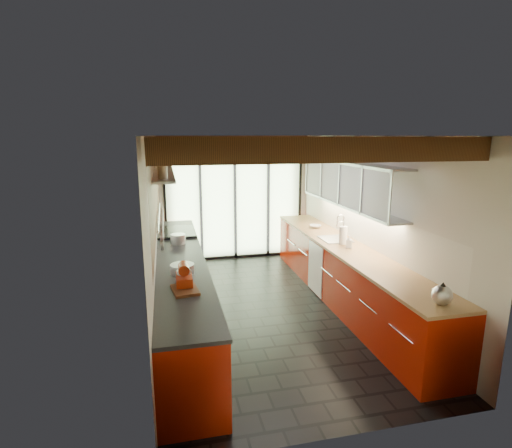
# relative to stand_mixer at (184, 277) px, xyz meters

# --- Properties ---
(ground) EXTENTS (5.50, 5.50, 0.00)m
(ground) POSITION_rel_stand_mixer_xyz_m (1.27, 1.17, -1.03)
(ground) COLOR black
(ground) RESTS_ON ground
(room_shell) EXTENTS (5.50, 5.50, 5.50)m
(room_shell) POSITION_rel_stand_mixer_xyz_m (1.27, 1.17, 0.62)
(room_shell) COLOR silver
(room_shell) RESTS_ON ground
(ceiling_beams) EXTENTS (3.14, 5.06, 4.90)m
(ceiling_beams) POSITION_rel_stand_mixer_xyz_m (1.27, 1.55, 1.43)
(ceiling_beams) COLOR #593316
(ceiling_beams) RESTS_ON ground
(glass_door) EXTENTS (2.95, 0.10, 2.90)m
(glass_door) POSITION_rel_stand_mixer_xyz_m (1.27, 3.86, 0.63)
(glass_door) COLOR #C6EAAD
(glass_door) RESTS_ON ground
(left_counter) EXTENTS (0.68, 5.00, 0.92)m
(left_counter) POSITION_rel_stand_mixer_xyz_m (-0.01, 1.17, -0.57)
(left_counter) COLOR #9F1A06
(left_counter) RESTS_ON ground
(range_stove) EXTENTS (0.66, 0.90, 0.97)m
(range_stove) POSITION_rel_stand_mixer_xyz_m (-0.01, 2.62, -0.56)
(range_stove) COLOR silver
(range_stove) RESTS_ON ground
(right_counter) EXTENTS (0.68, 5.00, 0.92)m
(right_counter) POSITION_rel_stand_mixer_xyz_m (2.54, 1.17, -0.57)
(right_counter) COLOR #9F1A06
(right_counter) RESTS_ON ground
(sink_assembly) EXTENTS (0.45, 0.52, 0.43)m
(sink_assembly) POSITION_rel_stand_mixer_xyz_m (2.56, 1.57, -0.07)
(sink_assembly) COLOR silver
(sink_assembly) RESTS_ON right_counter
(upper_cabinets_right) EXTENTS (0.34, 3.00, 3.00)m
(upper_cabinets_right) POSITION_rel_stand_mixer_xyz_m (2.70, 1.47, 0.82)
(upper_cabinets_right) COLOR silver
(upper_cabinets_right) RESTS_ON ground
(left_wall_fixtures) EXTENTS (0.28, 2.60, 0.96)m
(left_wall_fixtures) POSITION_rel_stand_mixer_xyz_m (-0.20, 1.46, 0.75)
(left_wall_fixtures) COLOR silver
(left_wall_fixtures) RESTS_ON ground
(stand_mixer) EXTENTS (0.18, 0.32, 0.29)m
(stand_mixer) POSITION_rel_stand_mixer_xyz_m (0.00, 0.00, 0.00)
(stand_mixer) COLOR #B32E0E
(stand_mixer) RESTS_ON left_counter
(pot_large) EXTENTS (0.28, 0.28, 0.15)m
(pot_large) POSITION_rel_stand_mixer_xyz_m (-0.00, 1.90, -0.04)
(pot_large) COLOR silver
(pot_large) RESTS_ON left_counter
(pot_small) EXTENTS (0.36, 0.36, 0.11)m
(pot_small) POSITION_rel_stand_mixer_xyz_m (-0.00, 0.46, -0.06)
(pot_small) COLOR silver
(pot_small) RESTS_ON left_counter
(cutting_board) EXTENTS (0.32, 0.41, 0.03)m
(cutting_board) POSITION_rel_stand_mixer_xyz_m (-0.00, -0.15, -0.10)
(cutting_board) COLOR brown
(cutting_board) RESTS_ON left_counter
(kettle) EXTENTS (0.23, 0.27, 0.24)m
(kettle) POSITION_rel_stand_mixer_xyz_m (2.54, -1.08, -0.01)
(kettle) COLOR silver
(kettle) RESTS_ON right_counter
(paper_towel) EXTENTS (0.13, 0.13, 0.34)m
(paper_towel) POSITION_rel_stand_mixer_xyz_m (2.54, 1.27, 0.03)
(paper_towel) COLOR white
(paper_towel) RESTS_ON right_counter
(soap_bottle) EXTENTS (0.12, 0.12, 0.20)m
(soap_bottle) POSITION_rel_stand_mixer_xyz_m (2.54, 1.05, -0.01)
(soap_bottle) COLOR silver
(soap_bottle) RESTS_ON right_counter
(bowl) EXTENTS (0.27, 0.27, 0.05)m
(bowl) POSITION_rel_stand_mixer_xyz_m (2.54, 2.46, -0.09)
(bowl) COLOR silver
(bowl) RESTS_ON right_counter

